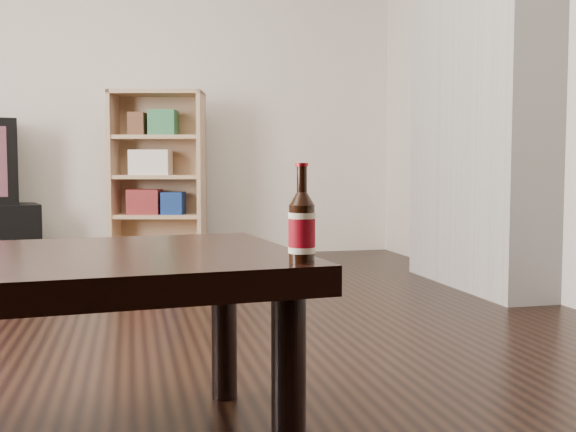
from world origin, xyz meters
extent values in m
cube|color=black|center=(0.00, 0.00, -0.01)|extent=(5.00, 6.00, 0.01)
cube|color=silver|center=(0.00, 3.01, 1.35)|extent=(5.00, 0.02, 2.70)
cube|color=white|center=(2.35, 1.20, 1.35)|extent=(0.30, 1.20, 2.70)
cube|color=#A38454|center=(0.28, 2.78, 0.62)|extent=(0.10, 0.31, 1.25)
cube|color=#A38454|center=(0.91, 2.63, 0.62)|extent=(0.10, 0.31, 1.25)
cube|color=#A38454|center=(0.60, 2.70, 1.23)|extent=(0.73, 0.46, 0.03)
cube|color=#A38454|center=(0.60, 2.70, 0.01)|extent=(0.73, 0.46, 0.03)
cube|color=#A38454|center=(0.63, 2.84, 0.62)|extent=(0.66, 0.19, 1.25)
cube|color=#A38454|center=(0.60, 2.70, 0.34)|extent=(0.66, 0.42, 0.03)
cube|color=#A38454|center=(0.60, 2.70, 0.62)|extent=(0.66, 0.42, 0.03)
cube|color=#A38454|center=(0.60, 2.70, 0.91)|extent=(0.66, 0.42, 0.03)
cube|color=maroon|center=(0.50, 2.71, 0.44)|extent=(0.27, 0.24, 0.18)
cube|color=navy|center=(0.70, 2.66, 0.43)|extent=(0.20, 0.22, 0.16)
cube|color=silver|center=(0.55, 2.70, 0.73)|extent=(0.33, 0.26, 0.18)
cube|color=#2E7346|center=(0.64, 2.67, 1.02)|extent=(0.23, 0.23, 0.18)
cube|color=brown|center=(0.46, 2.72, 1.01)|extent=(0.16, 0.21, 0.16)
cube|color=black|center=(0.13, -0.73, 0.45)|extent=(1.36, 0.88, 0.06)
cylinder|color=black|center=(0.72, -0.96, 0.21)|extent=(0.08, 0.08, 0.42)
cylinder|color=black|center=(0.66, -0.38, 0.21)|extent=(0.08, 0.08, 0.42)
cylinder|color=black|center=(0.75, -0.98, 0.55)|extent=(0.06, 0.06, 0.12)
cylinder|color=maroon|center=(0.75, -0.98, 0.55)|extent=(0.07, 0.07, 0.08)
cylinder|color=#F3E8C8|center=(0.75, -0.98, 0.58)|extent=(0.07, 0.07, 0.01)
cylinder|color=#F3E8C8|center=(0.75, -0.98, 0.51)|extent=(0.07, 0.07, 0.01)
cone|color=black|center=(0.75, -0.98, 0.62)|extent=(0.06, 0.06, 0.03)
cylinder|color=black|center=(0.75, -0.98, 0.66)|extent=(0.03, 0.03, 0.05)
cylinder|color=#A10E14|center=(0.75, -0.98, 0.69)|extent=(0.03, 0.03, 0.01)
camera|label=1|loc=(0.40, -2.34, 0.68)|focal=42.00mm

